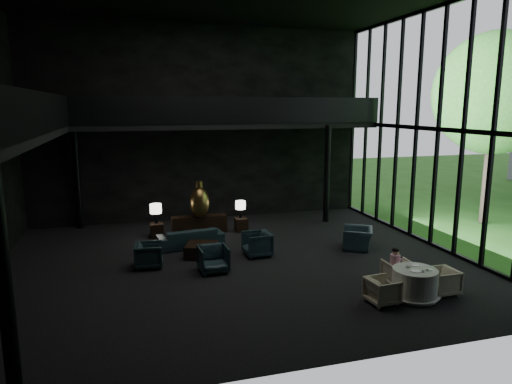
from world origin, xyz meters
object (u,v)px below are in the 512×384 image
object	(u,v)px
table_lamp_left	(156,209)
side_table_right	(241,225)
table_lamp_right	(240,206)
lounge_armchair_west	(149,253)
console	(199,224)
lounge_armchair_south	(213,256)
lounge_armchair_east	(257,242)
sofa	(190,233)
dining_chair_east	(442,281)
dining_chair_west	(382,291)
window_armchair	(358,235)
child	(395,258)
side_table_left	(157,230)
dining_table	(414,285)
bronze_urn	(200,202)
coffee_table	(201,250)
dining_chair_north	(398,272)

from	to	relation	value
table_lamp_left	side_table_right	bearing A→B (deg)	-2.19
table_lamp_right	lounge_armchair_west	size ratio (longest dim) A/B	0.77
console	lounge_armchair_south	xyz separation A→B (m)	(-0.26, -4.27, 0.14)
table_lamp_left	table_lamp_right	world-z (taller)	table_lamp_left
table_lamp_left	lounge_armchair_east	size ratio (longest dim) A/B	0.76
sofa	dining_chair_east	bearing A→B (deg)	126.61
lounge_armchair_south	dining_chair_west	distance (m)	4.84
window_armchair	lounge_armchair_west	bearing A→B (deg)	-61.41
lounge_armchair_east	lounge_armchair_south	distance (m)	1.94
window_armchair	child	xyz separation A→B (m)	(-0.57, -3.11, 0.25)
lounge_armchair_east	dining_chair_west	distance (m)	4.74
side_table_left	lounge_armchair_south	world-z (taller)	lounge_armchair_south
dining_chair_east	side_table_left	bearing A→B (deg)	-138.48
dining_chair_east	dining_table	bearing A→B (deg)	-89.75
table_lamp_right	dining_chair_east	distance (m)	8.16
table_lamp_right	dining_chair_west	distance (m)	7.67
side_table_right	lounge_armchair_west	xyz separation A→B (m)	(-3.64, -3.15, 0.17)
sofa	window_armchair	bearing A→B (deg)	154.34
dining_chair_east	bronze_urn	bearing A→B (deg)	-145.94
side_table_left	dining_chair_east	xyz separation A→B (m)	(6.69, -7.28, 0.09)
side_table_left	child	bearing A→B (deg)	-47.23
lounge_armchair_south	coffee_table	size ratio (longest dim) A/B	0.99
dining_chair_east	child	distance (m)	1.27
side_table_right	coffee_table	xyz separation A→B (m)	(-1.98, -2.61, -0.04)
side_table_left	table_lamp_left	size ratio (longest dim) A/B	0.72
bronze_urn	dining_chair_west	size ratio (longest dim) A/B	2.09
console	child	bearing A→B (deg)	-56.66
coffee_table	bronze_urn	bearing A→B (deg)	81.75
table_lamp_left	coffee_table	bearing A→B (deg)	-65.87
table_lamp_right	dining_chair_north	size ratio (longest dim) A/B	0.96
coffee_table	child	distance (m)	5.99
side_table_right	window_armchair	bearing A→B (deg)	-44.57
dining_table	dining_chair_west	distance (m)	0.96
table_lamp_right	lounge_armchair_west	world-z (taller)	table_lamp_right
table_lamp_left	dining_chair_north	bearing A→B (deg)	-47.45
window_armchair	child	world-z (taller)	child
dining_table	window_armchair	bearing A→B (deg)	81.67
bronze_urn	dining_chair_west	world-z (taller)	bronze_urn
window_armchair	dining_chair_north	xyz separation A→B (m)	(-0.49, -3.17, -0.14)
side_table_left	dining_chair_east	bearing A→B (deg)	-47.40
bronze_urn	side_table_right	bearing A→B (deg)	0.10
sofa	dining_table	world-z (taller)	sofa
lounge_armchair_east	lounge_armchair_west	bearing A→B (deg)	-90.31
dining_chair_west	lounge_armchair_west	bearing A→B (deg)	46.74
dining_chair_east	lounge_armchair_south	bearing A→B (deg)	-121.69
lounge_armchair_east	dining_chair_east	distance (m)	5.63
console	lounge_armchair_east	xyz separation A→B (m)	(1.37, -3.21, 0.14)
side_table_left	lounge_armchair_east	xyz separation A→B (m)	(2.97, -3.05, 0.21)
lounge_armchair_east	dining_chair_east	xyz separation A→B (m)	(3.72, -4.23, -0.12)
dining_chair_west	window_armchair	bearing A→B (deg)	-25.82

